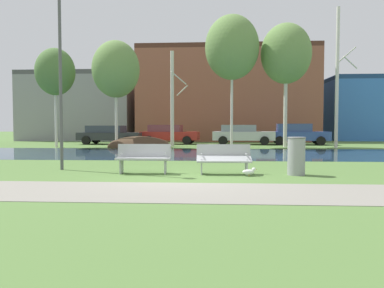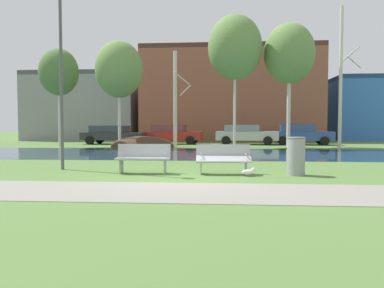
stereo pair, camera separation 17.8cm
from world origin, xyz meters
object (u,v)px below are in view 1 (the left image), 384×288
bench_left (144,158)px  parked_wagon_fourth_blue (297,134)px  parked_sedan_second_red (169,134)px  parked_hatch_third_silver (243,134)px  bench_right (224,158)px  streetlamp (60,45)px  parked_van_nearest_dark (110,134)px  trash_bin (296,155)px  seagull (249,172)px

bench_left → parked_wagon_fourth_blue: 19.06m
parked_sedan_second_red → parked_wagon_fourth_blue: parked_wagon_fourth_blue is taller
parked_hatch_third_silver → bench_right: bearing=-95.5°
streetlamp → parked_wagon_fourth_blue: (10.82, 16.53, -3.20)m
parked_hatch_third_silver → parked_wagon_fourth_blue: parked_wagon_fourth_blue is taller
bench_left → parked_van_nearest_dark: size_ratio=0.33×
parked_van_nearest_dark → parked_sedan_second_red: bearing=7.6°
bench_left → streetlamp: streetlamp is taller
parked_sedan_second_red → parked_wagon_fourth_blue: 9.46m
bench_left → parked_wagon_fourth_blue: size_ratio=0.37×
streetlamp → parked_van_nearest_dark: size_ratio=1.25×
parked_hatch_third_silver → trash_bin: bearing=-88.7°
bench_left → seagull: size_ratio=3.99×
bench_right → parked_van_nearest_dark: (-8.20, 17.14, 0.27)m
parked_van_nearest_dark → parked_sedan_second_red: (4.37, 0.58, 0.02)m
seagull → bench_left: bearing=171.4°
bench_left → parked_hatch_third_silver: parked_hatch_third_silver is taller
bench_right → parked_sedan_second_red: bearing=102.2°
bench_left → trash_bin: (4.47, -0.10, 0.10)m
seagull → streetlamp: 7.17m
seagull → parked_sedan_second_red: 18.76m
bench_right → parked_hatch_third_silver: (1.68, 17.34, 0.30)m
bench_left → trash_bin: 4.47m
bench_left → parked_sedan_second_red: parked_sedan_second_red is taller
parked_wagon_fourth_blue → seagull: bearing=-105.5°
seagull → bench_right: bearing=146.4°
streetlamp → parked_wagon_fourth_blue: bearing=56.8°
parked_van_nearest_dark → parked_sedan_second_red: 4.41m
bench_left → parked_van_nearest_dark: (-5.81, 17.14, 0.27)m
bench_left → trash_bin: trash_bin is taller
trash_bin → parked_sedan_second_red: bearing=108.3°
seagull → parked_van_nearest_dark: (-8.91, 17.61, 0.62)m
bench_left → parked_van_nearest_dark: bearing=108.7°
parked_wagon_fourth_blue → streetlamp: bearing=-123.2°
seagull → parked_hatch_third_silver: 17.85m
streetlamp → parked_wagon_fourth_blue: streetlamp is taller
bench_right → streetlamp: (-5.20, 0.76, 3.53)m
bench_left → parked_hatch_third_silver: 17.81m
bench_left → streetlamp: size_ratio=0.27×
seagull → streetlamp: size_ratio=0.07×
trash_bin → seagull: size_ratio=2.70×
streetlamp → bench_left: bearing=-15.2°
parked_wagon_fourth_blue → parked_sedan_second_red: bearing=177.4°
trash_bin → parked_wagon_fourth_blue: (3.54, 17.39, 0.23)m
trash_bin → parked_van_nearest_dark: (-10.28, 17.24, 0.18)m
parked_hatch_third_silver → parked_sedan_second_red: bearing=176.0°
seagull → parked_van_nearest_dark: parked_van_nearest_dark is taller
parked_sedan_second_red → parked_hatch_third_silver: (5.50, -0.38, 0.00)m
trash_bin → parked_wagon_fourth_blue: size_ratio=0.25×
trash_bin → parked_van_nearest_dark: size_ratio=0.23×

